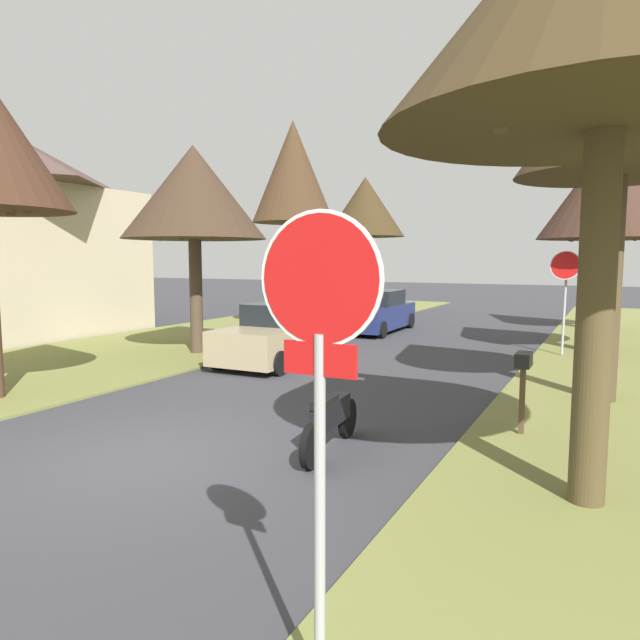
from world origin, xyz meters
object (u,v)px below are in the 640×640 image
stop_sign_far (565,280)px  street_tree_right_far (620,196)px  street_tree_right_mid_a (620,106)px  parked_motorcycle (330,419)px  street_tree_left_far (365,208)px  parked_sedan_navy (376,313)px  street_tree_right_mid_b (606,193)px  stop_sign_near (320,351)px  street_tree_left_mid_a (194,193)px  parked_sedan_tan (282,335)px  street_tree_left_mid_b (293,173)px  curbside_mailbox (523,370)px

stop_sign_far → street_tree_right_far: size_ratio=0.43×
stop_sign_far → street_tree_right_mid_a: (1.16, -5.25, 3.34)m
street_tree_right_far → parked_motorcycle: (-3.54, -16.71, -4.58)m
street_tree_left_far → parked_sedan_navy: 8.07m
street_tree_right_mid_b → stop_sign_near: bearing=-94.5°
parked_motorcycle → stop_sign_near: bearing=-64.5°
stop_sign_far → street_tree_right_mid_a: 6.33m
street_tree_left_mid_a → stop_sign_far: bearing=24.8°
stop_sign_near → street_tree_left_far: 25.19m
street_tree_right_mid_a → street_tree_left_mid_a: bearing=175.3°
street_tree_left_mid_a → parked_sedan_tan: size_ratio=1.33×
stop_sign_far → street_tree_left_mid_b: size_ratio=0.37×
stop_sign_near → street_tree_right_mid_b: street_tree_right_mid_b is taller
street_tree_left_mid_a → parked_motorcycle: street_tree_left_mid_a is taller
stop_sign_far → parked_sedan_tan: stop_sign_far is taller
street_tree_right_far → parked_sedan_tan: 14.09m
parked_sedan_tan → curbside_mailbox: (6.69, -3.91, 0.33)m
parked_sedan_navy → street_tree_right_mid_a: bearing=-45.6°
street_tree_right_mid_a → parked_sedan_navy: 12.35m
parked_sedan_navy → stop_sign_far: bearing=-23.0°
street_tree_left_mid_b → parked_motorcycle: 15.47m
street_tree_right_far → parked_sedan_tan: street_tree_right_far is taller
parked_motorcycle → street_tree_left_mid_a: bearing=141.2°
stop_sign_far → street_tree_right_mid_b: (0.89, 1.01, 2.45)m
street_tree_left_mid_a → street_tree_left_mid_b: bearing=94.1°
street_tree_left_far → parked_sedan_navy: bearing=-63.4°
parked_sedan_navy → curbside_mailbox: size_ratio=3.50×
stop_sign_near → street_tree_right_mid_b: 15.53m
street_tree_right_mid_b → street_tree_left_far: (-10.69, 7.84, 0.65)m
stop_sign_near → stop_sign_far: (0.31, 14.29, -0.03)m
stop_sign_near → parked_sedan_navy: size_ratio=0.67×
parked_sedan_tan → street_tree_right_mid_a: bearing=-7.1°
street_tree_right_mid_b → parked_sedan_navy: street_tree_right_mid_b is taller
parked_sedan_navy → street_tree_right_mid_b: bearing=-13.7°
stop_sign_far → parked_motorcycle: (-2.27, -10.17, -1.68)m
street_tree_right_far → curbside_mailbox: (-1.22, -14.72, -4.01)m
curbside_mailbox → street_tree_right_mid_b: bearing=84.7°
street_tree_right_mid_b → curbside_mailbox: (-0.85, -9.19, -3.56)m
street_tree_left_mid_a → parked_sedan_tan: bearing=1.9°
street_tree_right_far → street_tree_left_mid_b: size_ratio=0.85×
street_tree_right_far → street_tree_left_far: size_ratio=1.01×
street_tree_left_far → parked_sedan_tan: street_tree_left_far is taller
stop_sign_far → curbside_mailbox: size_ratio=2.31×
street_tree_right_mid_a → street_tree_left_mid_a: 10.71m
street_tree_right_mid_a → stop_sign_far: bearing=102.4°
street_tree_right_far → street_tree_left_mid_a: (-10.74, -10.91, -0.47)m
street_tree_right_mid_b → parked_sedan_navy: bearing=166.3°
parked_motorcycle → curbside_mailbox: size_ratio=1.61×
street_tree_right_mid_b → street_tree_left_mid_b: size_ratio=0.75×
stop_sign_near → street_tree_right_far: street_tree_right_far is taller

